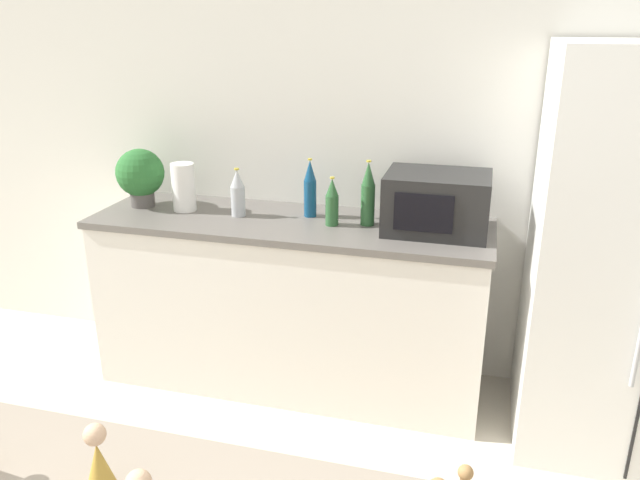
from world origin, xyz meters
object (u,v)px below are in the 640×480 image
at_px(back_bottle_2, 238,193).
at_px(back_bottle_0, 368,194).
at_px(paper_towel_roll, 183,187).
at_px(wise_man_figurine_blue, 99,465).
at_px(back_bottle_3, 310,189).
at_px(potted_plant, 140,175).
at_px(microwave, 437,203).
at_px(back_bottle_1, 332,202).

bearing_deg(back_bottle_2, back_bottle_0, 2.45).
xyz_separation_m(paper_towel_roll, wise_man_figurine_blue, (0.84, -2.02, 0.03)).
height_order(back_bottle_0, wise_man_figurine_blue, back_bottle_0).
bearing_deg(wise_man_figurine_blue, back_bottle_0, 86.28).
relative_size(back_bottle_3, wise_man_figurine_blue, 1.88).
height_order(potted_plant, back_bottle_0, back_bottle_0).
relative_size(potted_plant, microwave, 0.64).
xyz_separation_m(potted_plant, back_bottle_0, (1.23, 0.00, -0.02)).
bearing_deg(back_bottle_1, paper_towel_roll, 177.37).
distance_m(potted_plant, back_bottle_3, 0.92).
xyz_separation_m(potted_plant, back_bottle_3, (0.92, 0.06, -0.03)).
xyz_separation_m(back_bottle_1, back_bottle_2, (-0.50, 0.02, 0.00)).
bearing_deg(back_bottle_0, paper_towel_roll, -179.18).
bearing_deg(wise_man_figurine_blue, paper_towel_roll, 112.65).
bearing_deg(back_bottle_0, back_bottle_3, 169.05).
relative_size(paper_towel_roll, wise_man_figurine_blue, 1.57).
height_order(back_bottle_3, wise_man_figurine_blue, back_bottle_3).
distance_m(potted_plant, back_bottle_1, 1.06).
relative_size(back_bottle_2, wise_man_figurine_blue, 1.56).
xyz_separation_m(microwave, back_bottle_3, (-0.64, 0.07, 0.00)).
xyz_separation_m(microwave, wise_man_figurine_blue, (-0.46, -2.02, 0.02)).
distance_m(back_bottle_0, back_bottle_2, 0.67).
height_order(potted_plant, wise_man_figurine_blue, potted_plant).
xyz_separation_m(potted_plant, microwave, (1.56, -0.01, -0.03)).
distance_m(back_bottle_1, back_bottle_2, 0.50).
relative_size(back_bottle_1, back_bottle_2, 0.97).
bearing_deg(back_bottle_0, potted_plant, -179.98).
bearing_deg(wise_man_figurine_blue, potted_plant, 118.36).
bearing_deg(back_bottle_2, wise_man_figurine_blue, -75.09).
height_order(microwave, back_bottle_3, back_bottle_3).
distance_m(back_bottle_0, back_bottle_3, 0.31).
relative_size(potted_plant, wise_man_figurine_blue, 1.95).
xyz_separation_m(microwave, back_bottle_0, (-0.33, 0.01, 0.01)).
distance_m(potted_plant, paper_towel_roll, 0.26).
height_order(paper_towel_roll, back_bottle_0, back_bottle_0).
relative_size(paper_towel_roll, back_bottle_1, 1.04).
relative_size(back_bottle_0, back_bottle_3, 1.07).
relative_size(potted_plant, back_bottle_3, 1.03).
bearing_deg(back_bottle_3, paper_towel_roll, -173.68).
bearing_deg(paper_towel_roll, back_bottle_3, 6.32).
height_order(back_bottle_1, back_bottle_2, back_bottle_2).
bearing_deg(back_bottle_3, back_bottle_2, -166.14).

